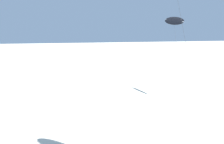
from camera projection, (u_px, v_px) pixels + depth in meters
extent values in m
cylinder|color=#4C4C51|center=(185.00, 41.00, 23.66)|extent=(3.05, 4.42, 19.73)
ellipsoid|color=black|center=(174.00, 21.00, 45.35)|extent=(2.32, 5.24, 1.78)
ellipsoid|color=white|center=(174.00, 21.00, 45.34)|extent=(1.60, 5.24, 0.91)
cylinder|color=#4C4C51|center=(177.00, 59.00, 42.94)|extent=(1.35, 6.95, 11.46)
cylinder|color=#4C4C51|center=(0.00, 44.00, 30.72)|extent=(2.89, 7.22, 18.09)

